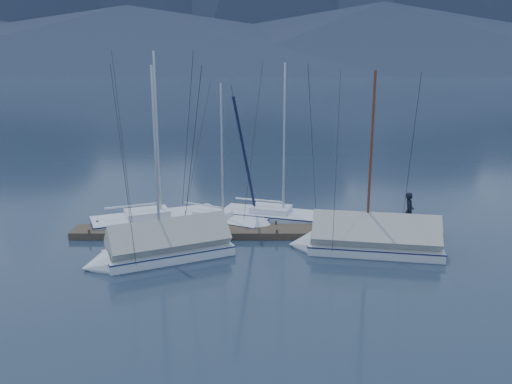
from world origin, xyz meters
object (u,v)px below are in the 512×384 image
at_px(sailboat_covered_near, 363,242).
at_px(person, 409,211).
at_px(sailboat_open_mid, 230,223).
at_px(sailboat_covered_far, 157,250).
at_px(sailboat_open_right, 292,218).
at_px(sailboat_open_left, 171,219).

relative_size(sailboat_covered_near, person, 4.79).
bearing_deg(sailboat_open_mid, sailboat_covered_near, -30.94).
xyz_separation_m(sailboat_open_mid, sailboat_covered_far, (-2.93, -4.73, 0.30)).
bearing_deg(sailboat_open_right, sailboat_covered_far, -138.58).
distance_m(sailboat_open_right, sailboat_covered_near, 5.33).
relative_size(sailboat_open_left, sailboat_covered_near, 1.09).
bearing_deg(sailboat_open_mid, person, -10.42).
bearing_deg(sailboat_covered_far, sailboat_open_right, 41.42).
relative_size(sailboat_open_left, sailboat_open_mid, 1.21).
distance_m(sailboat_covered_far, person, 12.15).
distance_m(sailboat_open_left, sailboat_covered_near, 10.35).
distance_m(sailboat_covered_near, person, 3.43).
xyz_separation_m(sailboat_open_left, sailboat_open_right, (6.44, 0.07, -0.01)).
bearing_deg(person, sailboat_covered_far, 115.46).
xyz_separation_m(sailboat_open_left, person, (11.96, -2.27, 1.10)).
bearing_deg(sailboat_covered_far, sailboat_open_left, 92.67).
bearing_deg(person, sailboat_open_left, 89.78).
height_order(sailboat_open_right, person, sailboat_open_right).
xyz_separation_m(sailboat_covered_far, person, (11.71, 3.12, 0.82)).
relative_size(sailboat_open_right, person, 4.89).
bearing_deg(sailboat_open_right, person, -22.98).
bearing_deg(sailboat_covered_near, person, 38.99).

